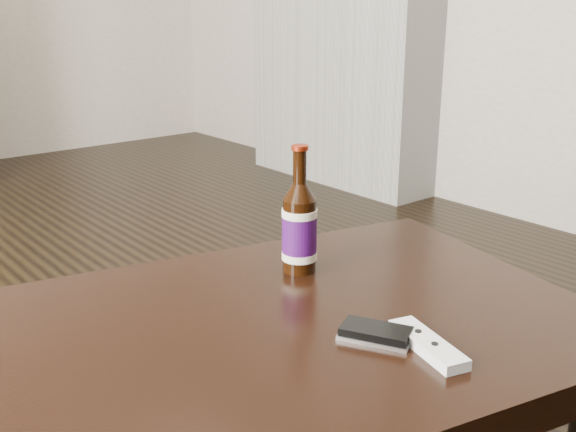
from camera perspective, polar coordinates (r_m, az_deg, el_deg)
coffee_table at (r=1.18m, az=-4.74°, el=-12.54°), size 1.41×1.01×0.48m
beer_bottle at (r=1.35m, az=0.98°, el=-1.02°), size 0.09×0.09×0.26m
phone at (r=1.13m, az=7.45°, el=-9.84°), size 0.11×0.13×0.02m
remote at (r=1.11m, az=11.73°, el=-10.59°), size 0.09×0.17×0.02m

